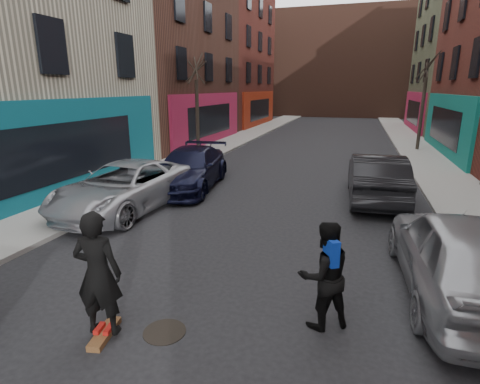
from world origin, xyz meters
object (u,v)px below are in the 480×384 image
Objects in this scene: skateboard at (105,333)px; skateboarder at (98,274)px; parked_right_end at (376,177)px; pedestrian at (324,275)px; parked_left_far at (125,187)px; parked_left_end at (190,168)px; tree_left_far at (197,97)px; parked_right_far at (461,255)px; tree_right_far at (424,94)px; manhole at (165,332)px.

skateboarder reaches higher than skateboard.
pedestrian is at bearing 79.38° from parked_right_end.
pedestrian is (6.71, -4.47, 0.16)m from parked_left_far.
parked_left_end is at bearing 79.56° from parked_left_far.
skateboarder is at bearing -72.05° from tree_left_far.
tree_left_far is at bearing 103.35° from parked_left_end.
parked_left_far is 6.78m from skateboard.
parked_right_far is at bearing 98.62° from parked_right_end.
parked_left_end is at bearing -128.58° from tree_right_far.
tree_left_far reaches higher than parked_left_far.
tree_left_far is at bearing -83.16° from skateboarder.
tree_right_far is 19.22m from parked_left_far.
parked_right_end is at bearing -81.41° from parked_right_far.
parked_right_far reaches higher than parked_left_far.
skateboarder is (3.41, -5.81, 0.34)m from parked_left_far.
skateboarder reaches higher than parked_right_far.
manhole is at bearing -68.72° from tree_left_far.
parked_left_end is (2.43, -6.50, -2.60)m from tree_left_far.
parked_right_end is 7.19× the size of manhole.
parked_right_far reaches higher than parked_right_end.
parked_left_end is 6.76× the size of skateboard.
tree_right_far is 18.71m from parked_right_far.
parked_right_far reaches higher than manhole.
parked_left_end is at bearing -85.08° from skateboarder.
parked_right_end is at bearing -103.78° from tree_right_far.
parked_right_end is (7.82, 3.52, 0.06)m from parked_left_far.
pedestrian is (8.31, -14.13, -2.45)m from tree_left_far.
parked_right_end is at bearing -33.09° from tree_left_far.
manhole is (5.88, -15.09, -3.37)m from tree_left_far.
tree_left_far is 3.52× the size of pedestrian.
parked_right_far is 6.48m from skateboard.
manhole is (3.45, -8.60, -0.78)m from parked_left_end.
tree_right_far is 1.22× the size of parked_left_far.
pedestrian reaches higher than parked_left_end.
parked_left_end is at bearing 111.85° from manhole.
tree_left_far reaches higher than parked_right_end.
tree_right_far is 1.26× the size of parked_left_end.
tree_left_far is 11.53m from parked_right_end.
parked_left_end is at bearing -38.47° from parked_right_far.
parked_right_far is 1.00× the size of parked_right_end.
parked_left_far is 6.94× the size of skateboard.
skateboarder is (0.00, 0.00, 1.06)m from skateboard.
tree_left_far is 16.59m from parked_right_far.
skateboard is (-4.41, -9.33, -0.78)m from parked_right_end.
parked_right_end is 2.73× the size of pedestrian.
pedestrian is (-2.37, -1.69, 0.07)m from parked_right_far.
skateboard is at bearing -72.05° from tree_left_far.
tree_right_far reaches higher than parked_right_far.
parked_right_end is at bearing 68.41° from manhole.
parked_left_end is 10.17m from parked_right_far.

